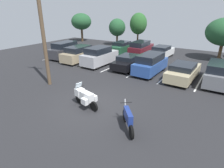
{
  "coord_description": "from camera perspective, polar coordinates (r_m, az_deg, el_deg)",
  "views": [
    {
      "loc": [
        6.73,
        -8.0,
        5.61
      ],
      "look_at": [
        0.47,
        1.84,
        0.9
      ],
      "focal_mm": 29.69,
      "sensor_mm": 36.0,
      "label": 1
    }
  ],
  "objects": [
    {
      "name": "motorcycle_second",
      "position": [
        9.37,
        4.94,
        -10.52
      ],
      "size": [
        1.46,
        1.68,
        1.27
      ],
      "color": "black",
      "rests_on": "ground"
    },
    {
      "name": "tree_rear",
      "position": [
        36.0,
        -9.43,
        18.43
      ],
      "size": [
        3.62,
        3.62,
        5.0
      ],
      "color": "#4C3823",
      "rests_on": "ground"
    },
    {
      "name": "car_silver",
      "position": [
        20.07,
        -3.87,
        8.55
      ],
      "size": [
        2.04,
        4.51,
        1.95
      ],
      "color": "#B7B7BC",
      "rests_on": "ground"
    },
    {
      "name": "parking_stripes",
      "position": [
        18.53,
        8.07,
        4.16
      ],
      "size": [
        22.7,
        4.92,
        0.01
      ],
      "color": "silver",
      "rests_on": "ground"
    },
    {
      "name": "tree_left",
      "position": [
        29.85,
        8.11,
        17.89
      ],
      "size": [
        2.58,
        2.58,
        5.18
      ],
      "color": "#4C3823",
      "rests_on": "ground"
    },
    {
      "name": "car_far_maroon",
      "position": [
        25.12,
        8.9,
        10.92
      ],
      "size": [
        1.88,
        4.72,
        1.79
      ],
      "color": "maroon",
      "rests_on": "ground"
    },
    {
      "name": "tree_right",
      "position": [
        31.55,
        1.59,
        16.99
      ],
      "size": [
        2.69,
        2.69,
        4.26
      ],
      "color": "#4C3823",
      "rests_on": "ground"
    },
    {
      "name": "car_blue",
      "position": [
        17.65,
        11.76,
        6.18
      ],
      "size": [
        1.92,
        4.5,
        1.86
      ],
      "color": "#2D519E",
      "rests_on": "ground"
    },
    {
      "name": "car_champagne",
      "position": [
        16.81,
        21.09,
        3.62
      ],
      "size": [
        2.07,
        4.77,
        1.46
      ],
      "color": "#C1B289",
      "rests_on": "ground"
    },
    {
      "name": "car_grey",
      "position": [
        16.87,
        30.24,
        2.81
      ],
      "size": [
        1.97,
        4.55,
        1.86
      ],
      "color": "slate",
      "rests_on": "ground"
    },
    {
      "name": "car_tan",
      "position": [
        21.9,
        -9.97,
        9.16
      ],
      "size": [
        1.95,
        4.69,
        1.75
      ],
      "color": "tan",
      "rests_on": "ground"
    },
    {
      "name": "utility_pole",
      "position": [
        14.75,
        -20.9,
        17.48
      ],
      "size": [
        1.77,
        0.57,
        9.3
      ],
      "color": "brown",
      "rests_on": "ground"
    },
    {
      "name": "ground",
      "position": [
        11.89,
        -6.73,
        -6.6
      ],
      "size": [
        44.0,
        44.0,
        0.1
      ],
      "primitive_type": "cube",
      "color": "#262628"
    },
    {
      "name": "car_charcoal",
      "position": [
        23.9,
        -14.11,
        10.14
      ],
      "size": [
        2.03,
        4.72,
        1.94
      ],
      "color": "#38383D",
      "rests_on": "ground"
    },
    {
      "name": "car_far_white",
      "position": [
        24.18,
        15.05,
        9.57
      ],
      "size": [
        2.01,
        4.48,
        1.43
      ],
      "color": "white",
      "rests_on": "ground"
    },
    {
      "name": "car_far_green",
      "position": [
        26.36,
        3.14,
        11.31
      ],
      "size": [
        1.95,
        4.9,
        1.49
      ],
      "color": "#235638",
      "rests_on": "ground"
    },
    {
      "name": "motorcycle_touring",
      "position": [
        11.46,
        -8.35,
        -3.84
      ],
      "size": [
        2.07,
        1.01,
        1.42
      ],
      "color": "black",
      "rests_on": "ground"
    },
    {
      "name": "car_black",
      "position": [
        19.08,
        5.17,
        6.93
      ],
      "size": [
        1.99,
        4.84,
        1.36
      ],
      "color": "black",
      "rests_on": "ground"
    }
  ]
}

